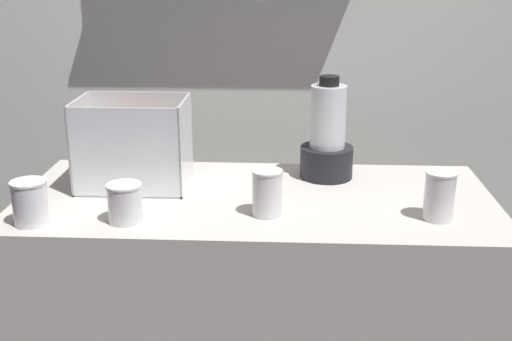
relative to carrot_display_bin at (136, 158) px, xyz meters
name	(u,v)px	position (x,y,z in m)	size (l,w,h in m)	color
counter	(256,328)	(0.37, -0.08, -0.54)	(1.40, 0.64, 0.90)	beige
back_wall_unit	(265,38)	(0.37, 0.69, 0.28)	(2.60, 0.24, 2.50)	silver
carrot_display_bin	(136,158)	(0.00, 0.00, 0.00)	(0.33, 0.23, 0.27)	white
blender_pitcher	(327,140)	(0.59, 0.11, 0.04)	(0.17, 0.17, 0.33)	black
juice_cup_beet_far_left	(30,205)	(-0.21, -0.31, -0.03)	(0.09, 0.09, 0.12)	white
juice_cup_carrot_left	(125,205)	(0.04, -0.29, -0.04)	(0.09, 0.09, 0.11)	white
juice_cup_carrot_middle	(267,194)	(0.41, -0.22, -0.03)	(0.08, 0.08, 0.13)	white
juice_cup_orange_right	(439,198)	(0.87, -0.23, -0.03)	(0.08, 0.08, 0.13)	white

